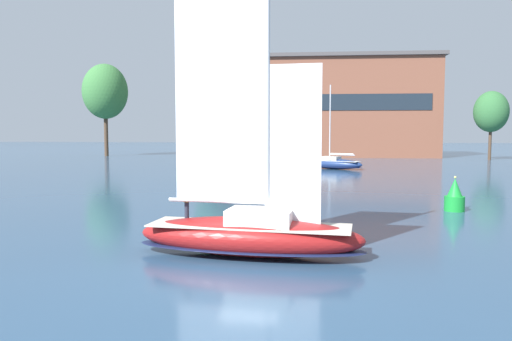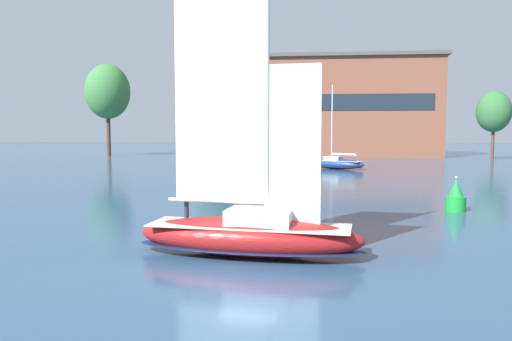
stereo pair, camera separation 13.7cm
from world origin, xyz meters
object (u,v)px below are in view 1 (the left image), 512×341
at_px(sailboat_moored_mid_channel, 334,163).
at_px(sailboat_main, 250,231).
at_px(tree_shore_center, 215,95).
at_px(tree_shore_left, 105,92).
at_px(channel_buoy, 455,197).
at_px(tree_shore_right, 491,112).

bearing_deg(sailboat_moored_mid_channel, sailboat_main, -97.50).
bearing_deg(tree_shore_center, sailboat_moored_mid_channel, -53.03).
relative_size(tree_shore_left, sailboat_moored_mid_channel, 1.64).
xyz_separation_m(sailboat_main, sailboat_moored_mid_channel, (6.45, 48.99, -0.29)).
height_order(sailboat_main, channel_buoy, sailboat_main).
relative_size(tree_shore_center, sailboat_moored_mid_channel, 1.53).
bearing_deg(tree_shore_left, tree_shore_right, -5.37).
relative_size(tree_shore_right, sailboat_main, 0.92).
xyz_separation_m(tree_shore_center, tree_shore_right, (51.45, -5.05, -3.77)).
bearing_deg(channel_buoy, sailboat_main, -133.17).
bearing_deg(tree_shore_right, channel_buoy, -111.44).
height_order(sailboat_moored_mid_channel, channel_buoy, sailboat_moored_mid_channel).
distance_m(tree_shore_left, channel_buoy, 85.37).
xyz_separation_m(tree_shore_left, tree_shore_right, (74.87, -7.04, -4.68)).
height_order(tree_shore_right, channel_buoy, tree_shore_right).
height_order(tree_shore_center, sailboat_moored_mid_channel, tree_shore_center).
distance_m(tree_shore_left, tree_shore_right, 75.34).
height_order(sailboat_main, sailboat_moored_mid_channel, sailboat_main).
bearing_deg(sailboat_main, channel_buoy, 46.83).
height_order(tree_shore_left, channel_buoy, tree_shore_left).
xyz_separation_m(tree_shore_right, channel_buoy, (-23.59, -60.07, -7.77)).
xyz_separation_m(tree_shore_right, sailboat_moored_mid_channel, (-29.45, -24.19, -7.91)).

